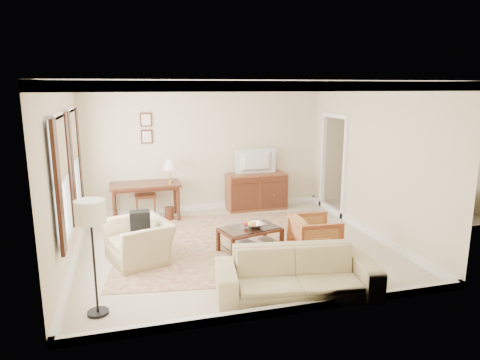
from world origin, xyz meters
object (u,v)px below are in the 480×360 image
writing_desk (145,188)px  sofa (297,266)px  tv (257,154)px  sideboard (256,191)px  club_armchair (140,234)px  striped_armchair (315,234)px  coffee_table (250,233)px

writing_desk → sofa: size_ratio=0.67×
writing_desk → sofa: bearing=-66.1°
writing_desk → tv: (2.54, 0.15, 0.62)m
sideboard → sofa: 4.29m
club_armchair → striped_armchair: bearing=60.7°
striped_armchair → sofa: size_ratio=0.34×
coffee_table → sideboard: bearing=70.3°
striped_armchair → club_armchair: bearing=82.4°
sideboard → coffee_table: 2.68m
sideboard → tv: bearing=-90.0°
tv → striped_armchair: tv is taller
sofa → coffee_table: bearing=104.0°
sofa → tv: bearing=88.6°
sofa → sideboard: bearing=88.7°
writing_desk → striped_armchair: writing_desk is taller
sideboard → coffee_table: bearing=-109.7°
coffee_table → striped_armchair: 1.11m
sideboard → club_armchair: 3.68m
club_armchair → tv: bearing=112.6°
club_armchair → sofa: club_armchair is taller
tv → club_armchair: tv is taller
sideboard → coffee_table: size_ratio=1.21×
sideboard → club_armchair: (-2.77, -2.43, 0.03)m
sideboard → writing_desk: bearing=-176.2°
writing_desk → coffee_table: bearing=-55.1°
coffee_table → sofa: sofa is taller
sofa → club_armchair: bearing=147.1°
writing_desk → club_armchair: (-0.23, -2.26, -0.24)m
tv → sideboard: bearing=-90.0°
striped_armchair → club_armchair: (-2.88, 0.55, 0.08)m
striped_armchair → club_armchair: size_ratio=0.73×
striped_armchair → tv: bearing=5.3°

